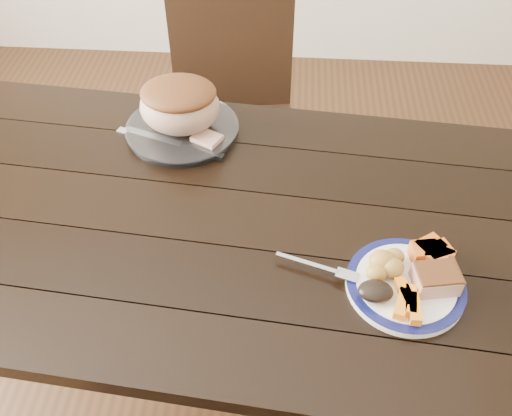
# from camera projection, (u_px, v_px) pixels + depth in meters

# --- Properties ---
(ground) EXTENTS (4.00, 4.00, 0.00)m
(ground) POSITION_uv_depth(u_px,v_px,m) (232.00, 375.00, 1.86)
(ground) COLOR #472B16
(ground) RESTS_ON ground
(dining_table) EXTENTS (1.67, 1.04, 0.75)m
(dining_table) POSITION_uv_depth(u_px,v_px,m) (224.00, 242.00, 1.39)
(dining_table) COLOR black
(dining_table) RESTS_ON ground
(chair_far) EXTENTS (0.49, 0.49, 0.93)m
(chair_far) POSITION_uv_depth(u_px,v_px,m) (235.00, 109.00, 2.01)
(chair_far) COLOR black
(chair_far) RESTS_ON ground
(dinner_plate) EXTENTS (0.24, 0.24, 0.02)m
(dinner_plate) POSITION_uv_depth(u_px,v_px,m) (405.00, 285.00, 1.17)
(dinner_plate) COLOR white
(dinner_plate) RESTS_ON dining_table
(plate_rim) EXTENTS (0.24, 0.24, 0.02)m
(plate_rim) POSITION_uv_depth(u_px,v_px,m) (406.00, 283.00, 1.17)
(plate_rim) COLOR #0D1145
(plate_rim) RESTS_ON dinner_plate
(serving_platter) EXTENTS (0.30, 0.30, 0.02)m
(serving_platter) POSITION_uv_depth(u_px,v_px,m) (182.00, 130.00, 1.54)
(serving_platter) COLOR white
(serving_platter) RESTS_ON dining_table
(pork_slice) EXTENTS (0.10, 0.08, 0.04)m
(pork_slice) POSITION_uv_depth(u_px,v_px,m) (436.00, 279.00, 1.14)
(pork_slice) COLOR tan
(pork_slice) RESTS_ON dinner_plate
(roasted_potatoes) EXTENTS (0.08, 0.08, 0.05)m
(roasted_potatoes) POSITION_uv_depth(u_px,v_px,m) (386.00, 264.00, 1.17)
(roasted_potatoes) COLOR gold
(roasted_potatoes) RESTS_ON dinner_plate
(carrot_batons) EXTENTS (0.05, 0.11, 0.02)m
(carrot_batons) POSITION_uv_depth(u_px,v_px,m) (408.00, 301.00, 1.12)
(carrot_batons) COLOR orange
(carrot_batons) RESTS_ON dinner_plate
(pumpkin_wedges) EXTENTS (0.09, 0.09, 0.04)m
(pumpkin_wedges) POSITION_uv_depth(u_px,v_px,m) (432.00, 254.00, 1.19)
(pumpkin_wedges) COLOR orange
(pumpkin_wedges) RESTS_ON dinner_plate
(dark_mushroom) EXTENTS (0.07, 0.05, 0.03)m
(dark_mushroom) POSITION_uv_depth(u_px,v_px,m) (376.00, 291.00, 1.13)
(dark_mushroom) COLOR black
(dark_mushroom) RESTS_ON dinner_plate
(fork) EXTENTS (0.17, 0.07, 0.00)m
(fork) POSITION_uv_depth(u_px,v_px,m) (323.00, 268.00, 1.19)
(fork) COLOR silver
(fork) RESTS_ON dinner_plate
(roast_joint) EXTENTS (0.21, 0.18, 0.14)m
(roast_joint) POSITION_uv_depth(u_px,v_px,m) (180.00, 107.00, 1.49)
(roast_joint) COLOR tan
(roast_joint) RESTS_ON serving_platter
(cut_slice) EXTENTS (0.09, 0.08, 0.02)m
(cut_slice) POSITION_uv_depth(u_px,v_px,m) (207.00, 139.00, 1.49)
(cut_slice) COLOR tan
(cut_slice) RESTS_ON serving_platter
(carving_knife) EXTENTS (0.31, 0.13, 0.01)m
(carving_knife) POSITION_uv_depth(u_px,v_px,m) (189.00, 148.00, 1.49)
(carving_knife) COLOR silver
(carving_knife) RESTS_ON dining_table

